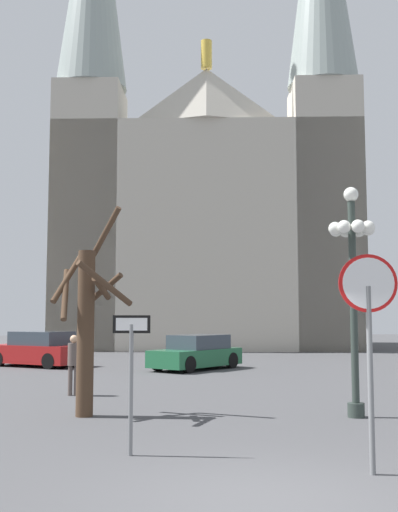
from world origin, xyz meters
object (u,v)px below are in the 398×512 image
at_px(one_way_arrow_sign, 131,365).
at_px(street_lamp, 353,267).
at_px(parked_car_near_red, 39,350).
at_px(stop_sign, 369,317).
at_px(cathedral, 207,200).
at_px(parked_car_far_green, 197,353).
at_px(pedestrian_walking, 74,359).
at_px(bare_tree, 87,320).

distance_m(one_way_arrow_sign, street_lamp, 5.95).
relative_size(one_way_arrow_sign, parked_car_near_red, 0.49).
bearing_deg(stop_sign, cathedral, 86.89).
distance_m(parked_car_near_red, parked_car_far_green, 6.86).
distance_m(street_lamp, parked_car_near_red, 16.69).
relative_size(stop_sign, one_way_arrow_sign, 1.40).
bearing_deg(parked_car_near_red, one_way_arrow_sign, -77.13).
distance_m(cathedral, parked_car_far_green, 19.40).
xyz_separation_m(stop_sign, street_lamp, (1.48, 4.58, 1.07)).
bearing_deg(cathedral, parked_car_near_red, -121.69).
distance_m(street_lamp, parked_car_far_green, 12.32).
bearing_deg(cathedral, stop_sign, -93.11).
bearing_deg(pedestrian_walking, street_lamp, -33.87).
bearing_deg(parked_car_near_red, parked_car_far_green, -18.60).
bearing_deg(parked_car_far_green, bare_tree, -107.83).
height_order(cathedral, one_way_arrow_sign, cathedral).
relative_size(one_way_arrow_sign, bare_tree, 0.47).
height_order(cathedral, parked_car_near_red, cathedral).
distance_m(stop_sign, pedestrian_walking, 10.13).
relative_size(stop_sign, parked_car_far_green, 0.74).
relative_size(parked_car_far_green, pedestrian_walking, 2.53).
height_order(bare_tree, parked_car_near_red, bare_tree).
distance_m(bare_tree, parked_car_near_red, 13.67).
bearing_deg(parked_car_far_green, parked_car_near_red, 161.40).
distance_m(stop_sign, one_way_arrow_sign, 3.69).
relative_size(stop_sign, pedestrian_walking, 1.86).
distance_m(cathedral, parked_car_near_red, 19.54).
distance_m(stop_sign, parked_car_near_red, 20.02).
relative_size(street_lamp, bare_tree, 1.08).
bearing_deg(street_lamp, one_way_arrow_sign, -147.16).
xyz_separation_m(cathedral, parked_car_far_green, (-2.50, -16.77, -9.43)).
distance_m(bare_tree, pedestrian_walking, 3.69).
relative_size(bare_tree, pedestrian_walking, 2.83).
bearing_deg(bare_tree, one_way_arrow_sign, -75.71).
xyz_separation_m(one_way_arrow_sign, street_lamp, (4.76, 3.07, 1.82)).
bearing_deg(pedestrian_walking, cathedral, 74.74).
distance_m(stop_sign, parked_car_far_green, 16.51).
xyz_separation_m(parked_car_near_red, pedestrian_walking, (2.35, -9.80, 0.28)).
bearing_deg(parked_car_near_red, stop_sign, -68.87).
bearing_deg(parked_car_far_green, pedestrian_walking, -118.61).
xyz_separation_m(street_lamp, pedestrian_walking, (-6.32, 4.24, -2.22)).
height_order(street_lamp, parked_car_near_red, street_lamp).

